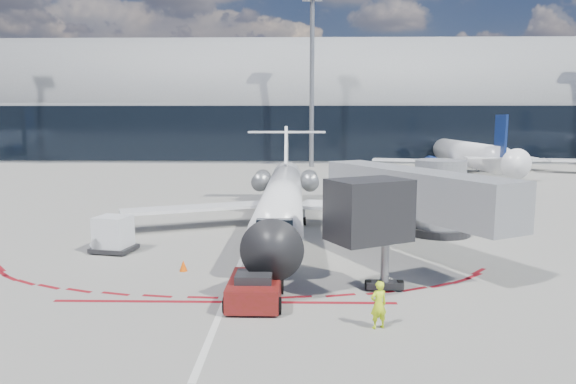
{
  "coord_description": "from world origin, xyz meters",
  "views": [
    {
      "loc": [
        2.99,
        -31.45,
        7.39
      ],
      "look_at": [
        2.37,
        -1.1,
        3.05
      ],
      "focal_mm": 32.0,
      "sensor_mm": 36.0,
      "label": 1
    }
  ],
  "objects_px": {
    "regional_jet": "(283,196)",
    "uld_container": "(113,234)",
    "pushback_tug": "(255,289)",
    "ramp_worker": "(379,305)"
  },
  "relations": [
    {
      "from": "pushback_tug",
      "to": "uld_container",
      "type": "xyz_separation_m",
      "value": [
        -8.57,
        7.9,
        0.41
      ]
    },
    {
      "from": "pushback_tug",
      "to": "ramp_worker",
      "type": "relative_size",
      "value": 2.99
    },
    {
      "from": "regional_jet",
      "to": "ramp_worker",
      "type": "xyz_separation_m",
      "value": [
        3.89,
        -16.49,
        -1.39
      ]
    },
    {
      "from": "ramp_worker",
      "to": "uld_container",
      "type": "relative_size",
      "value": 0.7
    },
    {
      "from": "pushback_tug",
      "to": "ramp_worker",
      "type": "bearing_deg",
      "value": -27.09
    },
    {
      "from": "regional_jet",
      "to": "uld_container",
      "type": "xyz_separation_m",
      "value": [
        -9.27,
        -6.19,
        -1.26
      ]
    },
    {
      "from": "regional_jet",
      "to": "pushback_tug",
      "type": "distance_m",
      "value": 14.21
    },
    {
      "from": "pushback_tug",
      "to": "uld_container",
      "type": "bearing_deg",
      "value": 137.83
    },
    {
      "from": "regional_jet",
      "to": "pushback_tug",
      "type": "xyz_separation_m",
      "value": [
        -0.7,
        -14.09,
        -1.67
      ]
    },
    {
      "from": "pushback_tug",
      "to": "ramp_worker",
      "type": "height_order",
      "value": "ramp_worker"
    }
  ]
}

